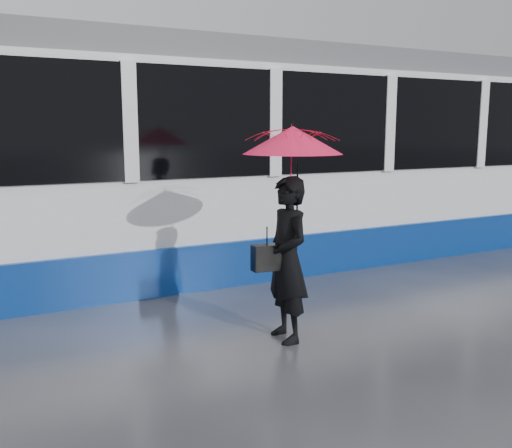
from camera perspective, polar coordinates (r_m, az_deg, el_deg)
ground at (r=6.18m, az=-10.44°, el=-10.77°), size 90.00×90.00×0.00m
rails at (r=8.49m, az=-15.51°, el=-5.27°), size 34.00×1.51×0.02m
woman at (r=5.71m, az=3.13°, el=-3.57°), size 0.43×0.63×1.67m
umbrella at (r=5.60m, az=3.66°, el=6.43°), size 1.04×1.04×1.12m
handbag at (r=5.61m, az=1.10°, el=-3.37°), size 0.30×0.15×0.44m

